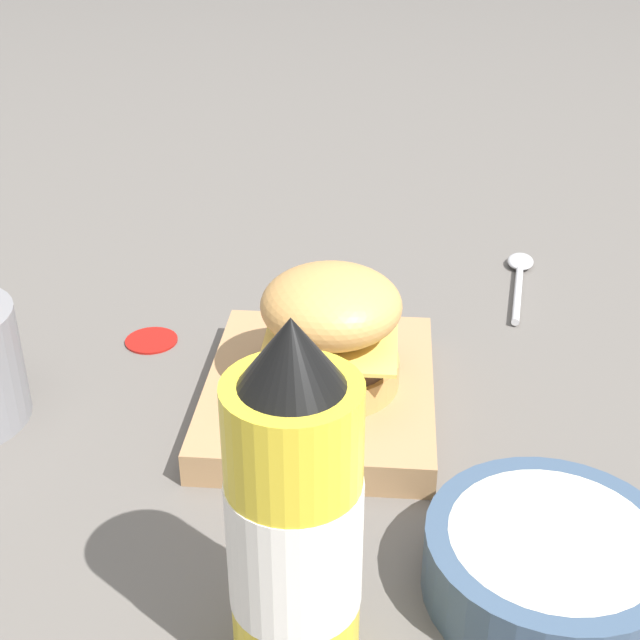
# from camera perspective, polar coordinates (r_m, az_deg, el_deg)

# --- Properties ---
(ground_plane) EXTENTS (6.00, 6.00, 0.00)m
(ground_plane) POSITION_cam_1_polar(r_m,az_deg,el_deg) (0.67, -1.28, -6.38)
(ground_plane) COLOR #5B5651
(serving_board) EXTENTS (0.20, 0.17, 0.02)m
(serving_board) POSITION_cam_1_polar(r_m,az_deg,el_deg) (0.67, 0.00, -4.66)
(serving_board) COLOR #A37A51
(serving_board) RESTS_ON ground_plane
(burger) EXTENTS (0.10, 0.10, 0.09)m
(burger) POSITION_cam_1_polar(r_m,az_deg,el_deg) (0.64, 0.71, -0.56)
(burger) COLOR tan
(burger) RESTS_ON serving_board
(ketchup_bottle) EXTENTS (0.07, 0.07, 0.21)m
(ketchup_bottle) POSITION_cam_1_polar(r_m,az_deg,el_deg) (0.44, -1.65, -12.99)
(ketchup_bottle) COLOR yellow
(ketchup_bottle) RESTS_ON ground_plane
(side_bowl) EXTENTS (0.14, 0.14, 0.04)m
(side_bowl) POSITION_cam_1_polar(r_m,az_deg,el_deg) (0.54, 14.50, -14.76)
(side_bowl) COLOR #384C66
(side_bowl) RESTS_ON ground_plane
(spoon) EXTENTS (0.15, 0.04, 0.01)m
(spoon) POSITION_cam_1_polar(r_m,az_deg,el_deg) (0.89, 12.65, 2.97)
(spoon) COLOR silver
(spoon) RESTS_ON ground_plane
(ketchup_puddle) EXTENTS (0.04, 0.04, 0.00)m
(ketchup_puddle) POSITION_cam_1_polar(r_m,az_deg,el_deg) (0.78, -10.75, -1.24)
(ketchup_puddle) COLOR #9E140F
(ketchup_puddle) RESTS_ON ground_plane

